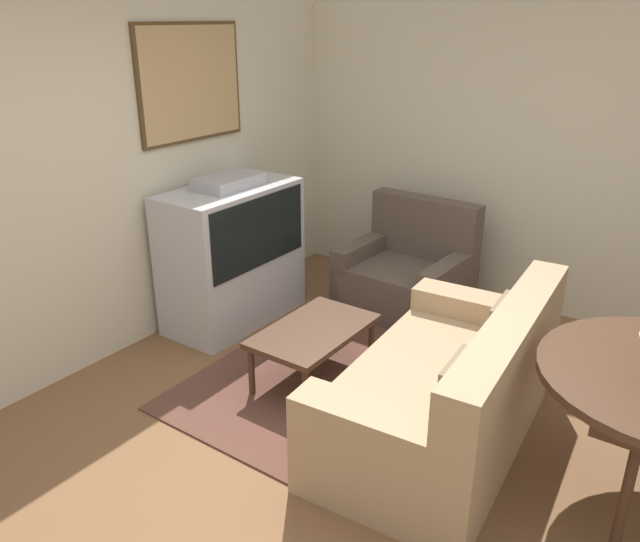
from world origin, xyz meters
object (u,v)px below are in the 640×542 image
couch (449,392)px  coffee_table (314,334)px  armchair (407,276)px  tv (233,254)px

couch → coffee_table: 1.03m
couch → armchair: (1.46, 1.04, -0.01)m
tv → coffee_table: bearing=-110.0°
armchair → couch: bearing=-52.2°
coffee_table → tv: bearing=70.0°
couch → armchair: bearing=-148.6°
couch → coffee_table: couch is taller
tv → coffee_table: (-0.40, -1.10, -0.23)m
armchair → coffee_table: armchair is taller
tv → coffee_table: size_ratio=1.36×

